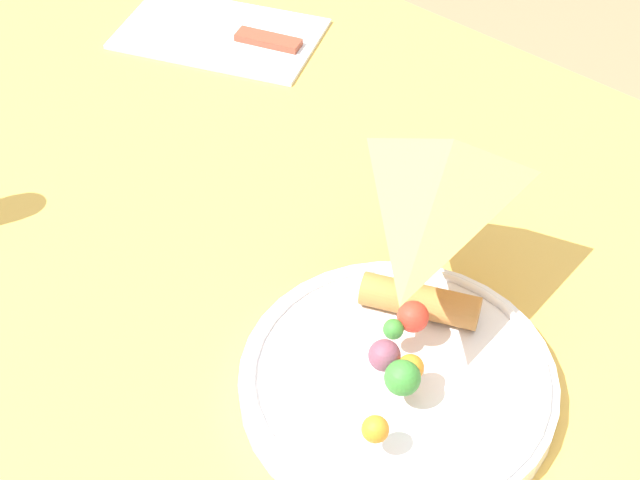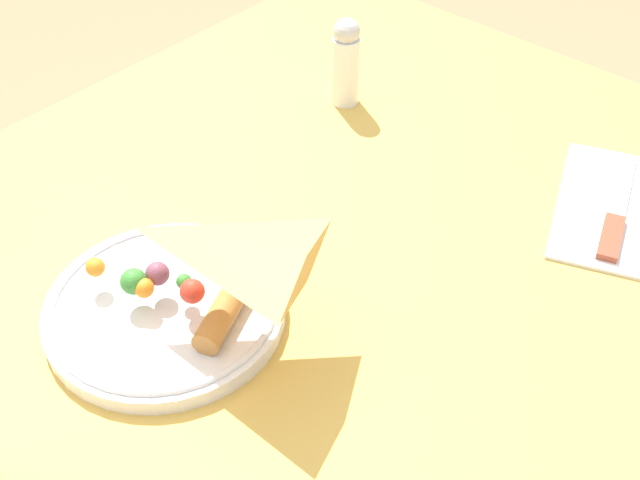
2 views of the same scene
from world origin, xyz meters
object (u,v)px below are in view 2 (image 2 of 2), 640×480
Objects in this scene: napkin_folded at (617,209)px; salt_shaker at (346,62)px; plate_pizza at (163,304)px; butter_knife at (617,210)px; dining_table at (297,324)px.

salt_shaker reaches higher than napkin_folded.
salt_shaker is at bearing 94.86° from napkin_folded.
salt_shaker is at bearing 15.48° from plate_pizza.
plate_pizza is 1.23× the size of butter_knife.
salt_shaker reaches higher than plate_pizza.
dining_table is at bearing 140.14° from napkin_folded.
dining_table is at bearing -150.84° from salt_shaker.
salt_shaker is (0.23, 0.13, 0.17)m from dining_table.
butter_knife is at bearing -86.47° from salt_shaker.
butter_knife is (0.25, -0.22, 0.13)m from dining_table.
butter_knife is at bearing -41.07° from dining_table.
salt_shaker is (-0.03, 0.34, 0.05)m from napkin_folded.
butter_knife is at bearing -31.35° from plate_pizza.
butter_knife is 1.59× the size of salt_shaker.
dining_table is 4.69× the size of plate_pizza.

